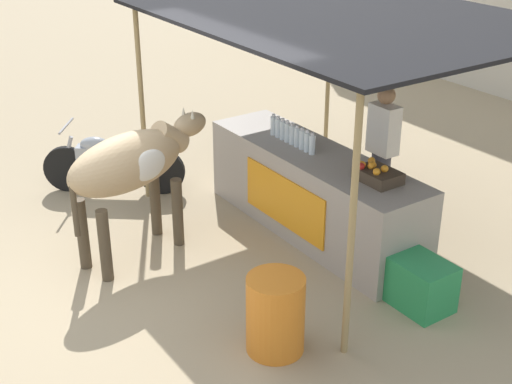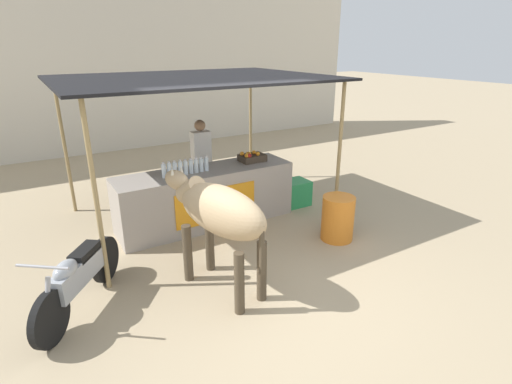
{
  "view_description": "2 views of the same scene",
  "coord_description": "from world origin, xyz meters",
  "px_view_note": "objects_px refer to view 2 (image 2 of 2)",
  "views": [
    {
      "loc": [
        5.59,
        -2.38,
        3.9
      ],
      "look_at": [
        0.13,
        1.33,
        0.77
      ],
      "focal_mm": 50.0,
      "sensor_mm": 36.0,
      "label": 1
    },
    {
      "loc": [
        -2.52,
        -3.65,
        2.94
      ],
      "look_at": [
        0.38,
        1.18,
        0.82
      ],
      "focal_mm": 28.0,
      "sensor_mm": 36.0,
      "label": 2
    }
  ],
  "objects_px": {
    "stall_counter": "(206,197)",
    "cooler_box": "(293,193)",
    "water_barrel": "(338,218)",
    "motorcycle_parked": "(78,277)",
    "vendor_behind_counter": "(202,163)",
    "cow": "(218,212)",
    "fruit_crate": "(252,157)"
  },
  "relations": [
    {
      "from": "stall_counter",
      "to": "cooler_box",
      "type": "bearing_deg",
      "value": -3.18
    },
    {
      "from": "stall_counter",
      "to": "water_barrel",
      "type": "relative_size",
      "value": 4.21
    },
    {
      "from": "cooler_box",
      "to": "motorcycle_parked",
      "type": "bearing_deg",
      "value": -161.4
    },
    {
      "from": "vendor_behind_counter",
      "to": "motorcycle_parked",
      "type": "relative_size",
      "value": 1.12
    },
    {
      "from": "cow",
      "to": "motorcycle_parked",
      "type": "bearing_deg",
      "value": 165.24
    },
    {
      "from": "stall_counter",
      "to": "cow",
      "type": "distance_m",
      "value": 2.05
    },
    {
      "from": "stall_counter",
      "to": "water_barrel",
      "type": "bearing_deg",
      "value": -46.62
    },
    {
      "from": "stall_counter",
      "to": "fruit_crate",
      "type": "distance_m",
      "value": 1.08
    },
    {
      "from": "stall_counter",
      "to": "fruit_crate",
      "type": "relative_size",
      "value": 6.82
    },
    {
      "from": "fruit_crate",
      "to": "cooler_box",
      "type": "relative_size",
      "value": 0.73
    },
    {
      "from": "vendor_behind_counter",
      "to": "cooler_box",
      "type": "relative_size",
      "value": 2.75
    },
    {
      "from": "cooler_box",
      "to": "cow",
      "type": "xyz_separation_m",
      "value": [
        -2.4,
        -1.76,
        0.79
      ]
    },
    {
      "from": "fruit_crate",
      "to": "cow",
      "type": "bearing_deg",
      "value": -129.61
    },
    {
      "from": "fruit_crate",
      "to": "cooler_box",
      "type": "distance_m",
      "value": 1.16
    },
    {
      "from": "cooler_box",
      "to": "water_barrel",
      "type": "xyz_separation_m",
      "value": [
        -0.23,
        -1.51,
        0.12
      ]
    },
    {
      "from": "stall_counter",
      "to": "fruit_crate",
      "type": "height_order",
      "value": "fruit_crate"
    },
    {
      "from": "fruit_crate",
      "to": "cow",
      "type": "height_order",
      "value": "cow"
    },
    {
      "from": "stall_counter",
      "to": "water_barrel",
      "type": "height_order",
      "value": "stall_counter"
    },
    {
      "from": "vendor_behind_counter",
      "to": "stall_counter",
      "type": "bearing_deg",
      "value": -109.46
    },
    {
      "from": "fruit_crate",
      "to": "vendor_behind_counter",
      "type": "height_order",
      "value": "vendor_behind_counter"
    },
    {
      "from": "stall_counter",
      "to": "cow",
      "type": "xyz_separation_m",
      "value": [
        -0.65,
        -1.86,
        0.55
      ]
    },
    {
      "from": "vendor_behind_counter",
      "to": "cow",
      "type": "distance_m",
      "value": 2.78
    },
    {
      "from": "stall_counter",
      "to": "vendor_behind_counter",
      "type": "xyz_separation_m",
      "value": [
        0.27,
        0.75,
        0.37
      ]
    },
    {
      "from": "stall_counter",
      "to": "cooler_box",
      "type": "relative_size",
      "value": 5.0
    },
    {
      "from": "fruit_crate",
      "to": "water_barrel",
      "type": "height_order",
      "value": "fruit_crate"
    },
    {
      "from": "cooler_box",
      "to": "motorcycle_parked",
      "type": "relative_size",
      "value": 0.41
    },
    {
      "from": "cow",
      "to": "vendor_behind_counter",
      "type": "bearing_deg",
      "value": 70.62
    },
    {
      "from": "stall_counter",
      "to": "cooler_box",
      "type": "height_order",
      "value": "stall_counter"
    },
    {
      "from": "vendor_behind_counter",
      "to": "cow",
      "type": "height_order",
      "value": "vendor_behind_counter"
    },
    {
      "from": "cooler_box",
      "to": "cow",
      "type": "height_order",
      "value": "cow"
    },
    {
      "from": "motorcycle_parked",
      "to": "stall_counter",
      "type": "bearing_deg",
      "value": 32.71
    },
    {
      "from": "fruit_crate",
      "to": "vendor_behind_counter",
      "type": "bearing_deg",
      "value": 132.96
    }
  ]
}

